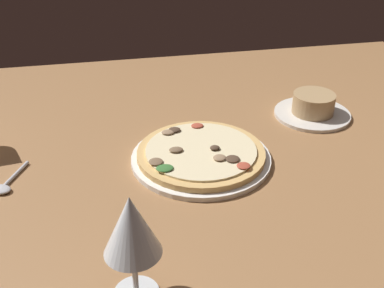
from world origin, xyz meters
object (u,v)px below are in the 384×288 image
(wine_glass_near, at_px, (131,229))
(spoon, at_px, (4,185))
(pizza_main, at_px, (201,155))
(ramekin_on_saucer, at_px, (313,107))

(wine_glass_near, height_order, spoon, wine_glass_near)
(pizza_main, height_order, ramekin_on_saucer, ramekin_on_saucer)
(pizza_main, bearing_deg, ramekin_on_saucer, 25.50)
(ramekin_on_saucer, bearing_deg, pizza_main, -154.50)
(pizza_main, distance_m, wine_glass_near, 0.37)
(wine_glass_near, bearing_deg, spoon, 124.79)
(pizza_main, bearing_deg, spoon, -177.11)
(wine_glass_near, bearing_deg, pizza_main, 63.44)
(wine_glass_near, xyz_separation_m, spoon, (-0.21, 0.30, -0.11))
(ramekin_on_saucer, bearing_deg, spoon, -166.52)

